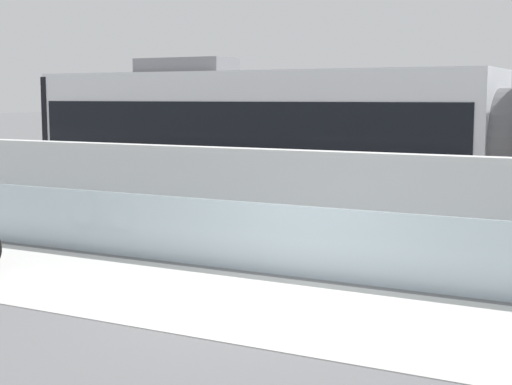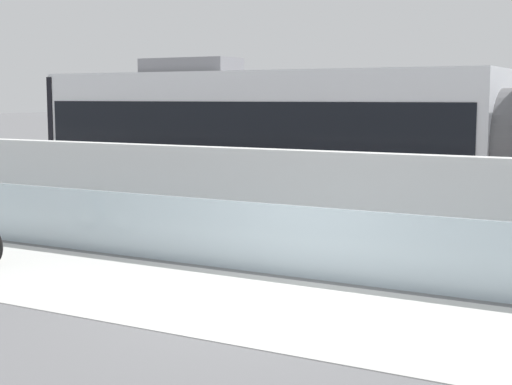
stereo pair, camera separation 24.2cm
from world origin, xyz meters
name	(u,v)px [view 2 (the right image)]	position (x,y,z in m)	size (l,w,h in m)	color
ground_plane	(252,306)	(0.00, 0.00, 0.00)	(200.00, 200.00, 0.00)	slate
bike_path_deck	(252,305)	(0.00, 0.00, 0.01)	(32.00, 3.20, 0.01)	silver
glass_parapet	(309,243)	(0.00, 1.85, 0.58)	(32.00, 0.05, 1.15)	silver
concrete_barrier_wall	(352,205)	(0.00, 3.65, 0.95)	(32.00, 0.36, 1.90)	silver
tram_rail_near	(396,236)	(0.00, 6.13, 0.00)	(32.00, 0.08, 0.01)	#595654
tram_rail_far	(417,226)	(0.00, 7.57, 0.00)	(32.00, 0.08, 0.01)	#595654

